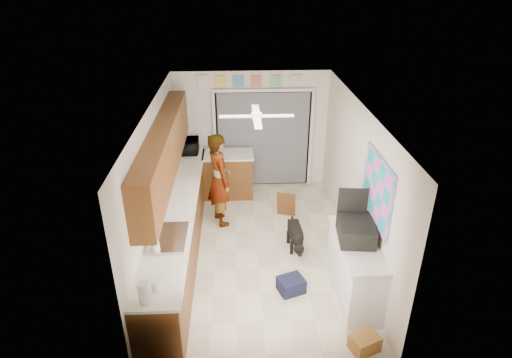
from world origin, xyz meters
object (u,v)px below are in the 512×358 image
object	(u,v)px
suitcase	(356,230)
man	(219,180)
microwave	(190,146)
dog	(295,236)
cardboard_box	(365,343)
paper_towel_roll	(144,293)
navy_crate	(291,285)
soap_bottle	(156,244)

from	to	relation	value
suitcase	man	world-z (taller)	man
microwave	dog	world-z (taller)	microwave
cardboard_box	man	world-z (taller)	man
cardboard_box	dog	world-z (taller)	dog
paper_towel_roll	navy_crate	size ratio (longest dim) A/B	0.77
man	dog	xyz separation A→B (m)	(1.29, -0.93, -0.63)
navy_crate	man	world-z (taller)	man
microwave	paper_towel_roll	xyz separation A→B (m)	(-0.13, -4.36, 0.01)
microwave	cardboard_box	size ratio (longest dim) A/B	1.41
microwave	paper_towel_roll	distance (m)	4.36
suitcase	dog	world-z (taller)	suitcase
microwave	soap_bottle	distance (m)	3.42
paper_towel_roll	man	bearing A→B (deg)	76.76
navy_crate	man	size ratio (longest dim) A/B	0.21
paper_towel_roll	dog	size ratio (longest dim) A/B	0.44
dog	cardboard_box	bearing A→B (deg)	-78.02
navy_crate	man	xyz separation A→B (m)	(-1.10, 2.01, 0.77)
cardboard_box	navy_crate	distance (m)	1.38
cardboard_box	man	distance (m)	3.74
navy_crate	suitcase	bearing A→B (deg)	-1.78
paper_towel_roll	suitcase	world-z (taller)	paper_towel_roll
microwave	dog	xyz separation A→B (m)	(1.91, -2.10, -0.82)
cardboard_box	navy_crate	size ratio (longest dim) A/B	0.95
cardboard_box	man	xyz separation A→B (m)	(-1.89, 3.13, 0.78)
soap_bottle	paper_towel_roll	world-z (taller)	paper_towel_roll
soap_bottle	cardboard_box	size ratio (longest dim) A/B	0.76
soap_bottle	navy_crate	size ratio (longest dim) A/B	0.72
microwave	suitcase	distance (m)	4.12
soap_bottle	paper_towel_roll	size ratio (longest dim) A/B	0.94
paper_towel_roll	man	size ratio (longest dim) A/B	0.16
paper_towel_roll	suitcase	bearing A→B (deg)	22.92
navy_crate	paper_towel_roll	bearing A→B (deg)	-147.54
microwave	soap_bottle	bearing A→B (deg)	176.42
dog	microwave	bearing A→B (deg)	128.84
suitcase	paper_towel_roll	bearing A→B (deg)	-151.22
cardboard_box	dog	size ratio (longest dim) A/B	0.54
paper_towel_roll	navy_crate	world-z (taller)	paper_towel_roll
navy_crate	man	bearing A→B (deg)	118.64
microwave	man	world-z (taller)	man
soap_bottle	dog	world-z (taller)	soap_bottle
cardboard_box	dog	distance (m)	2.29
cardboard_box	navy_crate	xyz separation A→B (m)	(-0.80, 1.12, 0.00)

